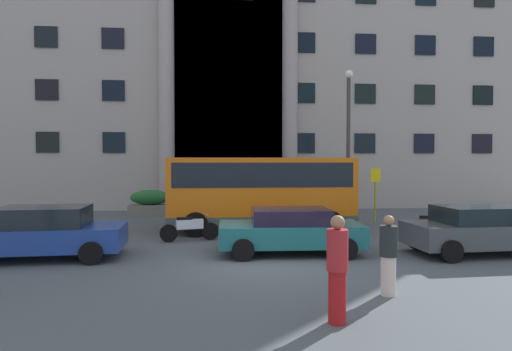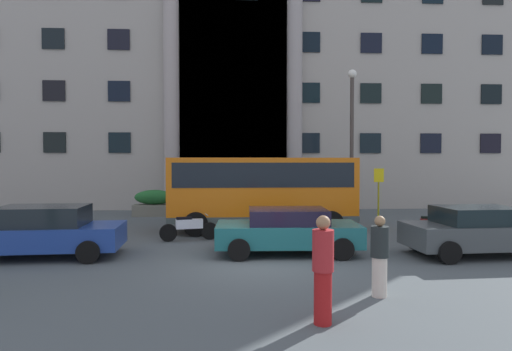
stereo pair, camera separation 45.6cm
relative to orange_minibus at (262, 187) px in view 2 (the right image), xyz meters
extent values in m
cube|color=#495154|center=(-0.37, -5.50, -1.77)|extent=(80.00, 64.00, 0.12)
cube|color=#9F9991|center=(-0.37, 12.00, 6.91)|extent=(35.42, 9.00, 17.23)
cube|color=black|center=(-1.12, 7.56, 4.23)|extent=(6.06, 0.12, 11.88)
cylinder|color=#A39895|center=(-4.57, 7.25, 4.23)|extent=(0.83, 0.83, 11.88)
cylinder|color=#9C9493|center=(2.32, 7.25, 4.23)|extent=(0.83, 0.83, 11.88)
cube|color=black|center=(-11.00, 7.46, 2.08)|extent=(1.21, 0.08, 1.13)
cube|color=black|center=(-7.45, 7.46, 2.08)|extent=(1.21, 0.08, 1.13)
cube|color=black|center=(3.17, 7.46, 2.08)|extent=(1.21, 0.08, 1.13)
cube|color=black|center=(6.71, 7.46, 2.08)|extent=(1.21, 0.08, 1.13)
cube|color=black|center=(10.26, 7.46, 2.08)|extent=(1.21, 0.08, 1.13)
cube|color=black|center=(13.80, 7.46, 2.08)|extent=(1.21, 0.08, 1.13)
cube|color=black|center=(-11.00, 7.46, 4.93)|extent=(1.21, 0.08, 1.13)
cube|color=black|center=(-7.45, 7.46, 4.93)|extent=(1.21, 0.08, 1.13)
cube|color=black|center=(3.17, 7.46, 4.93)|extent=(1.21, 0.08, 1.13)
cube|color=black|center=(6.71, 7.46, 4.93)|extent=(1.21, 0.08, 1.13)
cube|color=black|center=(10.26, 7.46, 4.93)|extent=(1.21, 0.08, 1.13)
cube|color=black|center=(13.80, 7.46, 4.93)|extent=(1.21, 0.08, 1.13)
cube|color=black|center=(-11.00, 7.46, 7.77)|extent=(1.21, 0.08, 1.13)
cube|color=black|center=(-7.45, 7.46, 7.77)|extent=(1.21, 0.08, 1.13)
cube|color=black|center=(3.17, 7.46, 7.77)|extent=(1.21, 0.08, 1.13)
cube|color=black|center=(6.71, 7.46, 7.77)|extent=(1.21, 0.08, 1.13)
cube|color=black|center=(10.26, 7.46, 7.77)|extent=(1.21, 0.08, 1.13)
cube|color=black|center=(13.80, 7.46, 7.77)|extent=(1.21, 0.08, 1.13)
cube|color=orange|center=(-0.01, 0.00, -0.05)|extent=(7.20, 2.58, 2.42)
cube|color=black|center=(-0.01, 0.00, 0.52)|extent=(6.78, 2.60, 0.92)
cube|color=black|center=(3.49, 0.09, 0.32)|extent=(0.11, 2.02, 1.15)
cube|color=#404B49|center=(-0.01, 0.00, -1.14)|extent=(7.20, 2.62, 0.24)
cylinder|color=black|center=(2.46, 1.26, -1.26)|extent=(0.91, 0.30, 0.90)
cylinder|color=black|center=(2.52, -1.14, -1.26)|extent=(0.91, 0.30, 0.90)
cylinder|color=black|center=(-2.54, 1.14, -1.26)|extent=(0.91, 0.30, 0.90)
cylinder|color=black|center=(-2.48, -1.27, -1.26)|extent=(0.91, 0.30, 0.90)
cylinder|color=#999A18|center=(5.30, 1.81, -0.52)|extent=(0.08, 0.08, 2.38)
cube|color=yellow|center=(5.30, 1.78, 0.42)|extent=(0.44, 0.03, 0.60)
cube|color=slate|center=(-5.10, 4.93, -1.42)|extent=(2.06, 0.90, 0.57)
ellipsoid|color=#1F5C29|center=(-5.10, 4.93, -0.77)|extent=(1.98, 0.81, 0.74)
cube|color=gray|center=(4.02, 5.09, -1.44)|extent=(1.62, 0.73, 0.54)
ellipsoid|color=#276E30|center=(4.02, 5.09, -0.66)|extent=(1.56, 0.66, 1.00)
cube|color=#666359|center=(-0.94, 4.94, -1.39)|extent=(1.73, 0.70, 0.63)
ellipsoid|color=#266B2E|center=(-0.94, 4.94, -0.72)|extent=(1.66, 0.63, 0.73)
cube|color=#1D6368|center=(0.50, -4.33, -1.13)|extent=(4.24, 1.97, 0.62)
cube|color=black|center=(0.50, -4.33, -0.60)|extent=(2.31, 1.70, 0.44)
cylinder|color=black|center=(1.95, -3.42, -1.40)|extent=(0.62, 0.21, 0.62)
cylinder|color=black|center=(1.91, -5.30, -1.40)|extent=(0.62, 0.21, 0.62)
cylinder|color=black|center=(-0.91, -3.36, -1.40)|extent=(0.62, 0.21, 0.62)
cylinder|color=black|center=(-0.95, -5.24, -1.40)|extent=(0.62, 0.21, 0.62)
cube|color=#203E95|center=(-6.51, -4.51, -1.12)|extent=(4.47, 2.15, 0.64)
cube|color=black|center=(-6.51, -4.51, -0.52)|extent=(2.46, 1.79, 0.55)
cylinder|color=black|center=(-5.10, -3.49, -1.40)|extent=(0.63, 0.24, 0.62)
cylinder|color=black|center=(-4.98, -5.34, -1.40)|extent=(0.63, 0.24, 0.62)
cylinder|color=black|center=(-8.05, -3.69, -1.40)|extent=(0.63, 0.24, 0.62)
cube|color=#42474A|center=(5.93, -4.90, -1.11)|extent=(4.11, 2.05, 0.66)
cube|color=black|center=(5.93, -4.90, -0.53)|extent=(2.26, 1.72, 0.48)
cylinder|color=black|center=(7.24, -3.91, -1.40)|extent=(0.63, 0.24, 0.62)
cylinder|color=black|center=(4.52, -4.08, -1.40)|extent=(0.63, 0.24, 0.62)
cylinder|color=black|center=(4.63, -5.88, -1.40)|extent=(0.63, 0.24, 0.62)
cylinder|color=black|center=(-8.06, -2.46, -1.41)|extent=(0.61, 0.14, 0.60)
cube|color=silver|center=(-8.71, -2.41, -1.13)|extent=(0.85, 0.30, 0.32)
cylinder|color=#A5A5A8|center=(-8.17, -2.45, -0.83)|extent=(0.07, 0.55, 0.03)
cylinder|color=black|center=(-1.94, -1.90, -1.41)|extent=(0.61, 0.24, 0.60)
cylinder|color=black|center=(-3.33, -2.23, -1.41)|extent=(0.61, 0.26, 0.60)
cube|color=silver|center=(-2.63, -2.06, -1.13)|extent=(0.95, 0.45, 0.32)
cube|color=black|center=(-2.81, -2.10, -0.95)|extent=(0.55, 0.31, 0.12)
cylinder|color=#A5A5A8|center=(-2.05, -1.92, -0.83)|extent=(0.16, 0.54, 0.03)
cylinder|color=black|center=(6.59, -2.54, -1.41)|extent=(0.61, 0.24, 0.60)
cylinder|color=black|center=(5.17, -2.20, -1.41)|extent=(0.61, 0.26, 0.60)
cube|color=maroon|center=(5.88, -2.37, -1.13)|extent=(0.96, 0.45, 0.32)
cube|color=black|center=(5.70, -2.33, -0.95)|extent=(0.55, 0.32, 0.12)
cylinder|color=#A5A5A8|center=(6.47, -2.52, -0.83)|extent=(0.16, 0.54, 0.03)
cylinder|color=#AA181A|center=(0.40, -9.93, -1.26)|extent=(0.30, 0.30, 0.90)
cylinder|color=#AF2428|center=(0.40, -9.93, -0.47)|extent=(0.36, 0.36, 0.69)
sphere|color=#9A6E4C|center=(0.40, -9.93, 0.00)|extent=(0.24, 0.24, 0.24)
cylinder|color=beige|center=(1.85, -8.51, -1.31)|extent=(0.30, 0.30, 0.80)
cylinder|color=#202728|center=(1.85, -8.51, -0.60)|extent=(0.36, 0.36, 0.62)
sphere|color=#9C7750|center=(1.85, -8.51, -0.18)|extent=(0.21, 0.21, 0.21)
cylinder|color=#3F3733|center=(4.36, 2.83, 1.59)|extent=(0.18, 0.18, 6.60)
sphere|color=white|center=(4.36, 2.83, 5.07)|extent=(0.40, 0.40, 0.40)
camera|label=1|loc=(-1.53, -17.01, 1.01)|focal=30.43mm
camera|label=2|loc=(-1.07, -17.04, 1.01)|focal=30.43mm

